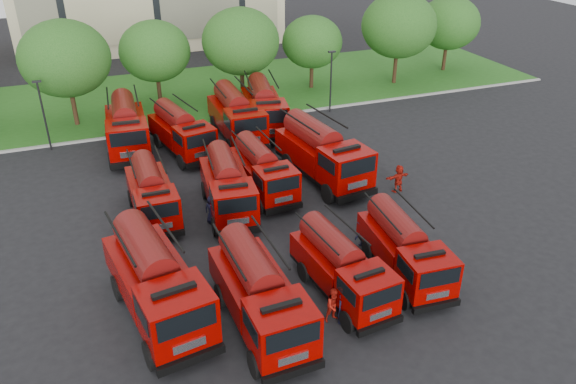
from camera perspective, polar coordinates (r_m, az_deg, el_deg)
name	(u,v)px	position (r m, az deg, el deg)	size (l,w,h in m)	color
ground	(260,247)	(29.50, -2.90, -5.59)	(140.00, 140.00, 0.00)	black
lawn	(168,96)	(52.51, -12.09, 9.52)	(70.00, 16.00, 0.12)	#1F5216
curb	(187,127)	(44.99, -10.22, 6.52)	(70.00, 0.30, 0.14)	gray
tree_2	(65,58)	(46.19, -21.72, 12.49)	(6.72, 6.72, 8.22)	#382314
tree_3	(155,51)	(49.20, -13.38, 13.76)	(5.88, 5.88, 7.19)	#382314
tree_4	(241,41)	(49.06, -4.83, 15.01)	(6.55, 6.55, 8.01)	#382314
tree_5	(312,42)	(52.51, 2.47, 14.98)	(5.46, 5.46, 6.68)	#382314
tree_6	(399,26)	(54.62, 11.20, 16.25)	(6.89, 6.89, 8.42)	#382314
tree_7	(449,23)	(60.25, 16.05, 16.16)	(6.05, 6.05, 7.39)	#382314
lamp_post_0	(43,112)	(42.82, -23.61, 7.49)	(0.60, 0.25, 5.11)	black
lamp_post_1	(331,78)	(46.95, 4.39, 11.47)	(0.60, 0.25, 5.11)	black
fire_truck_0	(156,281)	(24.77, -13.25, -8.83)	(3.82, 8.14, 3.56)	black
fire_truck_1	(260,294)	(23.72, -2.91, -10.28)	(2.85, 7.30, 3.29)	black
fire_truck_2	(341,267)	(25.62, 5.45, -7.62)	(2.81, 6.55, 2.90)	black
fire_truck_3	(404,248)	(27.27, 11.72, -5.60)	(2.77, 6.64, 2.95)	black
fire_truck_4	(152,193)	(32.35, -13.68, -0.08)	(2.42, 6.49, 2.95)	black
fire_truck_5	(227,186)	(32.18, -6.19, 0.65)	(3.13, 7.13, 3.15)	black
fire_truck_6	(262,170)	(34.00, -2.63, 2.23)	(2.68, 6.68, 2.99)	black
fire_truck_7	(322,153)	(35.52, 3.49, 4.00)	(3.79, 8.31, 3.65)	black
fire_truck_8	(126,127)	(41.23, -16.09, 6.37)	(3.28, 7.97, 3.55)	black
fire_truck_9	(181,132)	(40.04, -10.79, 6.05)	(3.76, 7.32, 3.18)	black
fire_truck_10	(236,115)	(41.99, -5.30, 7.76)	(2.96, 7.81, 3.53)	black
fire_truck_11	(264,107)	(43.43, -2.49, 8.58)	(4.08, 8.18, 3.56)	black
firefighter_0	(342,322)	(24.98, 5.49, -12.99)	(0.55, 0.40, 1.52)	black
firefighter_1	(334,320)	(25.05, 4.65, -12.80)	(0.80, 0.44, 1.64)	#99140B
firefighter_2	(400,251)	(29.69, 11.35, -5.93)	(0.97, 0.55, 1.65)	#99140B
firefighter_3	(361,244)	(29.89, 7.43, -5.31)	(1.02, 0.53, 1.58)	black
firefighter_4	(213,223)	(31.79, -7.64, -3.10)	(0.82, 0.54, 1.68)	black
firefighter_5	(397,191)	(35.42, 11.03, 0.10)	(1.63, 0.70, 1.75)	#99140B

